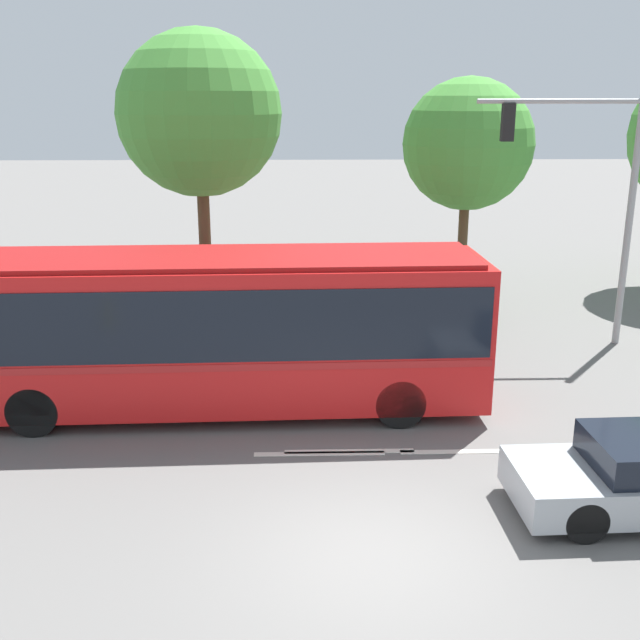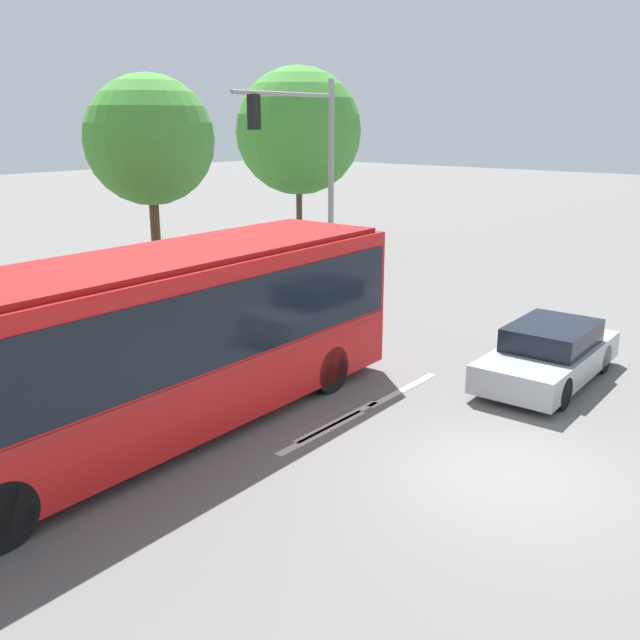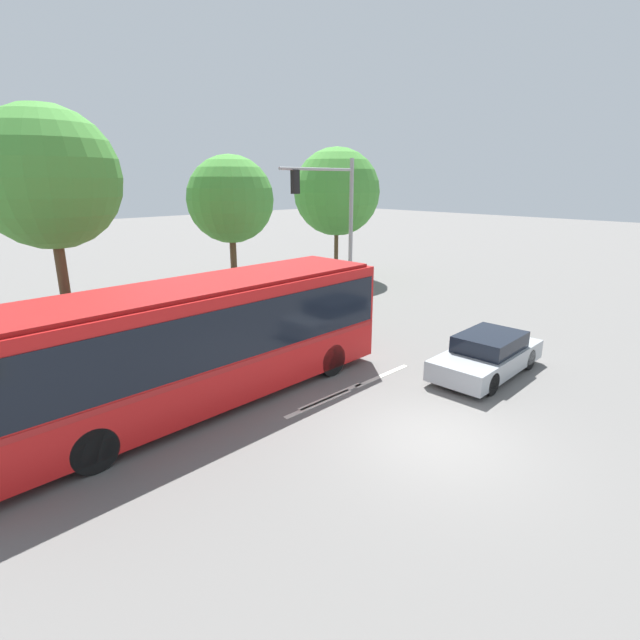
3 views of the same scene
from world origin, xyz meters
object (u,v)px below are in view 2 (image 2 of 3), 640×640
(city_bus, at_px, (140,340))
(traffic_light_pole, at_px, (311,163))
(sedan_foreground, at_px, (549,354))
(street_tree_centre, at_px, (150,141))
(street_tree_right, at_px, (299,131))

(city_bus, height_order, traffic_light_pole, traffic_light_pole)
(sedan_foreground, relative_size, street_tree_centre, 0.63)
(traffic_light_pole, relative_size, street_tree_centre, 0.97)
(sedan_foreground, bearing_deg, street_tree_centre, -90.52)
(traffic_light_pole, distance_m, street_tree_right, 7.99)
(city_bus, distance_m, street_tree_right, 18.14)
(traffic_light_pole, bearing_deg, sedan_foreground, 77.07)
(city_bus, height_order, sedan_foreground, city_bus)
(sedan_foreground, xyz_separation_m, street_tree_right, (7.65, 13.92, 4.46))
(city_bus, distance_m, traffic_light_pole, 10.47)
(city_bus, xyz_separation_m, street_tree_centre, (7.06, 8.75, 3.02))
(city_bus, bearing_deg, sedan_foreground, -31.88)
(city_bus, height_order, street_tree_right, street_tree_right)
(street_tree_centre, bearing_deg, sedan_foreground, -88.52)
(traffic_light_pole, bearing_deg, street_tree_right, -136.02)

